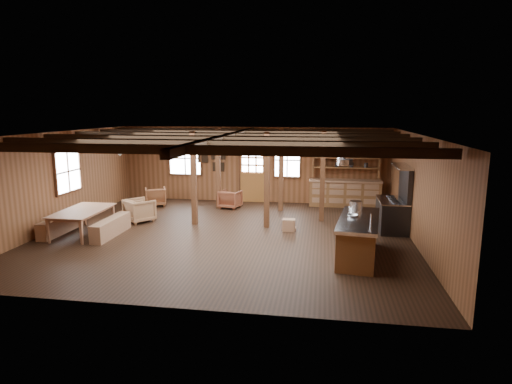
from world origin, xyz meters
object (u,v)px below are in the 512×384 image
at_px(armchair_b, 230,199).
at_px(dining_table, 84,222).
at_px(kitchen_island, 358,237).
at_px(armchair_a, 156,197).
at_px(commercial_range, 394,209).
at_px(armchair_c, 140,210).

bearing_deg(armchair_b, dining_table, 62.22).
height_order(kitchen_island, armchair_a, kitchen_island).
distance_m(commercial_range, dining_table, 8.74).
height_order(kitchen_island, commercial_range, commercial_range).
distance_m(armchair_b, armchair_c, 3.29).
bearing_deg(dining_table, armchair_a, -9.52).
xyz_separation_m(kitchen_island, armchair_c, (-6.43, 2.28, -0.12)).
distance_m(kitchen_island, dining_table, 7.40).
xyz_separation_m(commercial_range, dining_table, (-8.55, -1.79, -0.27)).
relative_size(kitchen_island, dining_table, 1.31).
height_order(commercial_range, dining_table, commercial_range).
distance_m(kitchen_island, armchair_c, 6.82).
relative_size(armchair_b, armchair_c, 0.88).
xyz_separation_m(commercial_range, armchair_b, (-5.25, 2.05, -0.30)).
xyz_separation_m(armchair_b, armchair_c, (-2.37, -2.29, 0.04)).
bearing_deg(armchair_a, commercial_range, 141.56).
xyz_separation_m(commercial_range, armchair_c, (-7.62, -0.24, -0.26)).
xyz_separation_m(kitchen_island, commercial_range, (1.18, 2.52, 0.14)).
xyz_separation_m(armchair_a, armchair_c, (0.39, -2.24, 0.03)).
height_order(commercial_range, armchair_a, commercial_range).
bearing_deg(armchair_c, armchair_b, -97.33).
height_order(dining_table, armchair_a, dining_table).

